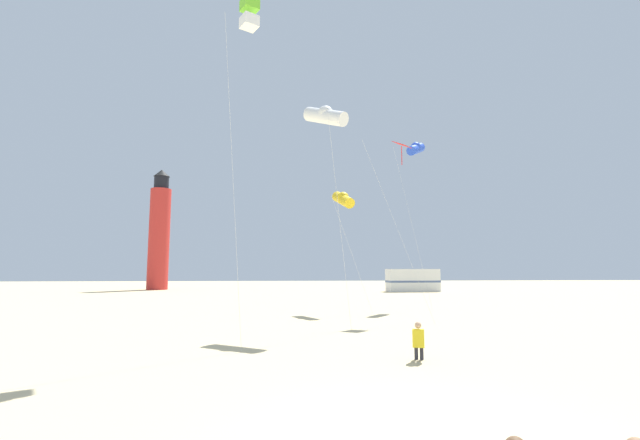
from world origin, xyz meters
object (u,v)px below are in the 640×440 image
Objects in this scene: kite_flyer_standing at (418,340)px; lighthouse_distant at (159,233)px; kite_tube_gold at (343,199)px; kite_tube_white at (325,116)px; kite_box_lime at (249,15)px; rv_van_white at (413,280)px; kite_diamond_scarlet at (401,151)px; kite_tube_blue at (416,149)px.

lighthouse_distant reaches higher than kite_flyer_standing.
kite_tube_gold is at bearing -57.79° from lighthouse_distant.
kite_tube_white is 45.60m from lighthouse_distant.
kite_tube_white reaches higher than kite_flyer_standing.
kite_box_lime is 1.99× the size of rv_van_white.
kite_flyer_standing is at bearing -104.11° from kite_diamond_scarlet.
kite_tube_blue is (5.89, 17.88, 11.14)m from kite_flyer_standing.
lighthouse_distant reaches higher than kite_tube_blue.
rv_van_white is at bearing -88.29° from kite_flyer_standing.
kite_flyer_standing is at bearing -108.23° from kite_tube_blue.
kite_tube_blue is (7.92, 10.71, 1.65)m from kite_tube_white.
kite_diamond_scarlet is 32.04m from rv_van_white.
kite_tube_gold is 0.80× the size of kite_diamond_scarlet.
lighthouse_distant is at bearing -47.81° from kite_flyer_standing.
kite_flyer_standing is 12.06m from kite_tube_white.
lighthouse_distant is (-21.05, 33.41, 0.48)m from kite_tube_gold.
lighthouse_distant is (-21.10, 48.54, 7.22)m from kite_flyer_standing.
lighthouse_distant is at bearing 122.21° from kite_tube_gold.
kite_flyer_standing is 53.42m from lighthouse_distant.
kite_flyer_standing is 0.18× the size of rv_van_white.
kite_tube_white is at bearing 51.15° from kite_box_lime.
kite_tube_gold is 39.49m from lighthouse_distant.
kite_tube_white reaches higher than rv_van_white.
kite_tube_gold is at bearing -155.14° from kite_tube_blue.
rv_van_white is at bearing 74.01° from kite_tube_blue.
rv_van_white is at bearing 63.84° from kite_tube_gold.
kite_tube_blue is 18.72m from kite_box_lime.
rv_van_white is (33.40, -8.26, -6.45)m from lighthouse_distant.
kite_tube_white reaches higher than kite_tube_gold.
kite_diamond_scarlet is (2.71, 10.79, 8.85)m from kite_flyer_standing.
kite_diamond_scarlet reaches higher than kite_flyer_standing.
rv_van_white is (14.34, 33.10, -8.71)m from kite_tube_white.
kite_tube_gold is 1.22× the size of rv_van_white.
kite_tube_blue reaches higher than kite_diamond_scarlet.
lighthouse_distant is (-26.99, 30.66, -3.91)m from kite_tube_blue.
kite_diamond_scarlet is at bearing -57.58° from kite_tube_gold.
kite_flyer_standing is at bearing -74.17° from kite_tube_white.
kite_tube_gold is 5.56m from kite_diamond_scarlet.
kite_tube_blue is 0.74× the size of lighthouse_distant.
kite_flyer_standing is at bearing -28.77° from kite_box_lime.
kite_diamond_scarlet reaches higher than kite_tube_gold.
rv_van_white is (17.72, 37.30, -11.11)m from kite_box_lime.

